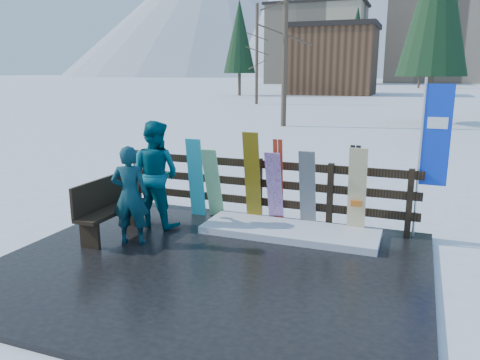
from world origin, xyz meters
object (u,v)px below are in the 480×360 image
at_px(bench, 109,206).
at_px(snowboard_5, 357,192).
at_px(snowboard_3, 274,189).
at_px(person_front, 130,195).
at_px(snowboard_1, 213,184).
at_px(snowboard_2, 252,178).
at_px(rental_flag, 432,141).
at_px(snowboard_4, 307,190).
at_px(person_back, 155,174).
at_px(snowboard_0, 196,178).

xyz_separation_m(bench, snowboard_5, (3.83, 1.49, 0.23)).
xyz_separation_m(snowboard_3, person_front, (-1.86, -1.66, 0.11)).
height_order(snowboard_1, snowboard_3, snowboard_3).
distance_m(snowboard_2, person_front, 2.21).
height_order(snowboard_5, rental_flag, rental_flag).
bearing_deg(snowboard_4, snowboard_5, 0.00).
distance_m(snowboard_1, snowboard_3, 1.19).
bearing_deg(person_back, snowboard_5, -162.25).
height_order(snowboard_1, person_front, person_front).
bearing_deg(rental_flag, snowboard_1, -175.81).
height_order(rental_flag, person_back, rental_flag).
bearing_deg(snowboard_5, snowboard_2, -180.00).
bearing_deg(snowboard_4, person_front, -145.82).
relative_size(snowboard_0, snowboard_3, 1.08).
bearing_deg(snowboard_5, snowboard_1, -180.00).
bearing_deg(bench, snowboard_2, 36.69).
xyz_separation_m(snowboard_2, snowboard_4, (1.00, 0.00, -0.13)).
bearing_deg(person_front, snowboard_0, -119.50).
distance_m(snowboard_0, rental_flag, 4.14).
bearing_deg(snowboard_1, snowboard_0, 180.00).
relative_size(bench, rental_flag, 0.58).
bearing_deg(rental_flag, snowboard_0, -176.17).
relative_size(bench, snowboard_5, 1.00).
bearing_deg(snowboard_3, bench, -148.29).
xyz_separation_m(snowboard_0, person_back, (-0.42, -0.74, 0.19)).
bearing_deg(person_front, snowboard_4, -164.25).
distance_m(snowboard_2, snowboard_4, 1.01).
distance_m(snowboard_0, snowboard_4, 2.12).
bearing_deg(snowboard_2, snowboard_5, 0.00).
xyz_separation_m(snowboard_0, snowboard_1, (0.35, 0.00, -0.08)).
distance_m(person_front, person_back, 0.94).
bearing_deg(snowboard_2, snowboard_4, 0.00).
bearing_deg(snowboard_0, snowboard_2, -0.00).
bearing_deg(snowboard_2, snowboard_1, 180.00).
height_order(snowboard_3, snowboard_4, snowboard_4).
bearing_deg(snowboard_2, snowboard_0, 180.00).
height_order(snowboard_1, snowboard_5, snowboard_5).
xyz_separation_m(snowboard_3, snowboard_4, (0.59, 0.00, 0.03)).
height_order(bench, person_front, person_front).
distance_m(snowboard_4, person_back, 2.66).
relative_size(snowboard_1, rental_flag, 0.53).
xyz_separation_m(snowboard_1, person_back, (-0.77, -0.74, 0.27)).
bearing_deg(snowboard_5, person_back, -167.66).
relative_size(snowboard_0, person_front, 0.95).
bearing_deg(snowboard_5, person_front, -153.09).
bearing_deg(snowboard_3, snowboard_4, 0.00).
distance_m(snowboard_3, rental_flag, 2.68).
height_order(bench, snowboard_4, snowboard_4).
relative_size(bench, person_back, 0.80).
bearing_deg(snowboard_2, person_front, -131.03).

